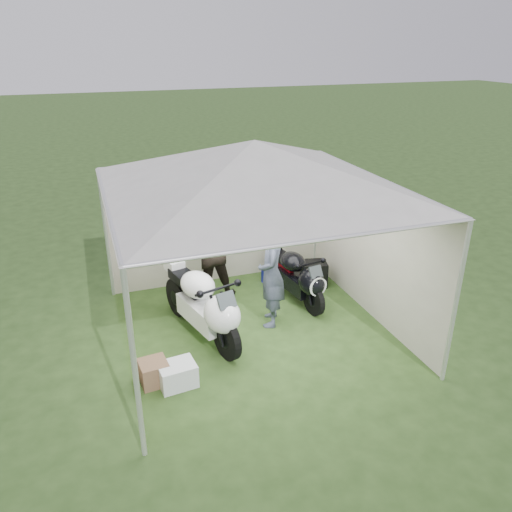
% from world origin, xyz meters
% --- Properties ---
extents(ground, '(80.00, 80.00, 0.00)m').
position_xyz_m(ground, '(0.00, 0.00, 0.00)').
color(ground, '#29441A').
rests_on(ground, ground).
extents(canopy_tent, '(5.66, 5.66, 3.00)m').
position_xyz_m(canopy_tent, '(-0.00, 0.03, 2.58)').
color(canopy_tent, silver).
rests_on(canopy_tent, ground).
extents(motorcycle_white, '(0.87, 2.12, 1.07)m').
position_xyz_m(motorcycle_white, '(-0.78, 0.07, 0.59)').
color(motorcycle_white, black).
rests_on(motorcycle_white, ground).
extents(motorcycle_black, '(0.57, 1.79, 0.89)m').
position_xyz_m(motorcycle_black, '(1.02, 0.69, 0.49)').
color(motorcycle_black, black).
rests_on(motorcycle_black, ground).
extents(paddock_stand, '(0.41, 0.29, 0.28)m').
position_xyz_m(paddock_stand, '(0.89, 1.50, 0.14)').
color(paddock_stand, '#171ABD').
rests_on(paddock_stand, ground).
extents(person_dark_jacket, '(0.98, 0.83, 1.79)m').
position_xyz_m(person_dark_jacket, '(-0.35, 1.34, 0.90)').
color(person_dark_jacket, black).
rests_on(person_dark_jacket, ground).
extents(person_blue_jacket, '(0.63, 0.75, 1.77)m').
position_xyz_m(person_blue_jacket, '(0.34, 0.16, 0.88)').
color(person_blue_jacket, slate).
rests_on(person_blue_jacket, ground).
extents(equipment_box, '(0.54, 0.47, 0.47)m').
position_xyz_m(equipment_box, '(1.56, 1.14, 0.23)').
color(equipment_box, black).
rests_on(equipment_box, ground).
extents(crate_0, '(0.52, 0.42, 0.32)m').
position_xyz_m(crate_0, '(-1.41, -0.92, 0.16)').
color(crate_0, white).
rests_on(crate_0, ground).
extents(crate_1, '(0.40, 0.40, 0.32)m').
position_xyz_m(crate_1, '(-1.70, -0.77, 0.16)').
color(crate_1, brown).
rests_on(crate_1, ground).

